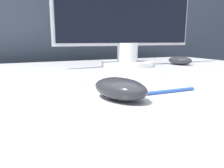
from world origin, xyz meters
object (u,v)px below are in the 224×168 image
(computer_mouse_near, at_px, (120,89))
(computer_mouse_far, at_px, (180,61))
(keyboard, at_px, (85,79))
(monitor, at_px, (128,2))

(computer_mouse_near, relative_size, computer_mouse_far, 1.09)
(computer_mouse_near, bearing_deg, computer_mouse_far, 20.99)
(keyboard, height_order, monitor, monitor)
(monitor, relative_size, computer_mouse_far, 4.94)
(computer_mouse_far, bearing_deg, keyboard, -176.51)
(monitor, bearing_deg, computer_mouse_near, -119.70)
(computer_mouse_near, bearing_deg, monitor, 42.23)
(monitor, distance_m, computer_mouse_far, 0.36)
(computer_mouse_near, distance_m, keyboard, 0.19)
(keyboard, bearing_deg, computer_mouse_near, -83.20)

